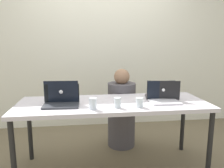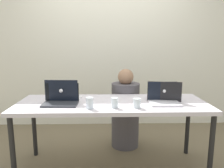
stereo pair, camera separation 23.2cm
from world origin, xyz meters
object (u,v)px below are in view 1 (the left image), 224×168
laptop_front_right (163,97)px  person_at_center (122,112)px  water_glass_left (93,104)px  water_glass_right (139,103)px  laptop_back_right (162,94)px  water_glass_center (117,103)px  laptop_front_left (61,101)px  laptop_back_left (63,97)px

laptop_front_right → person_at_center: bearing=119.6°
water_glass_left → water_glass_right: 0.45m
laptop_back_right → water_glass_right: size_ratio=4.24×
water_glass_center → laptop_front_left: bearing=165.4°
laptop_back_right → water_glass_center: size_ratio=3.97×
water_glass_center → water_glass_left: (-0.24, -0.02, 0.00)m
laptop_back_right → person_at_center: bearing=-40.4°
laptop_front_left → water_glass_left: 0.35m
laptop_back_left → water_glass_center: size_ratio=3.65×
laptop_front_right → laptop_back_left: laptop_back_left is taller
laptop_back_right → water_glass_center: bearing=37.9°
laptop_back_right → laptop_front_right: same height
laptop_back_left → water_glass_left: bearing=138.0°
laptop_back_right → water_glass_center: (-0.54, -0.28, -0.00)m
laptop_front_right → water_glass_right: (-0.30, -0.15, -0.01)m
water_glass_left → water_glass_right: water_glass_left is taller
person_at_center → water_glass_center: size_ratio=10.66×
person_at_center → water_glass_right: 0.82m
person_at_center → laptop_back_left: bearing=37.0°
laptop_back_left → water_glass_right: size_ratio=3.90×
water_glass_left → laptop_back_right: bearing=21.3°
water_glass_center → water_glass_left: water_glass_left is taller
laptop_front_right → water_glass_right: bearing=-152.7°
laptop_back_left → water_glass_right: 0.81m
laptop_front_left → laptop_back_left: bearing=92.4°
water_glass_left → water_glass_right: size_ratio=1.19×
laptop_front_right → water_glass_left: laptop_front_right is taller
laptop_front_right → water_glass_center: (-0.51, -0.15, -0.00)m
laptop_front_left → water_glass_right: (0.75, -0.15, -0.01)m
water_glass_center → laptop_back_left: bearing=152.1°
laptop_back_right → water_glass_right: laptop_back_right is taller
water_glass_left → water_glass_right: bearing=2.1°
laptop_front_right → water_glass_center: laptop_front_right is taller
laptop_front_left → water_glass_right: 0.77m
laptop_front_right → water_glass_left: size_ratio=2.81×
laptop_front_left → water_glass_center: bearing=-12.4°
water_glass_right → water_glass_left: bearing=-177.9°
person_at_center → laptop_front_right: bearing=124.0°
person_at_center → water_glass_left: (-0.40, -0.77, 0.34)m
laptop_back_right → water_glass_right: (-0.33, -0.29, -0.01)m
person_at_center → water_glass_center: person_at_center is taller
water_glass_center → person_at_center: bearing=77.2°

